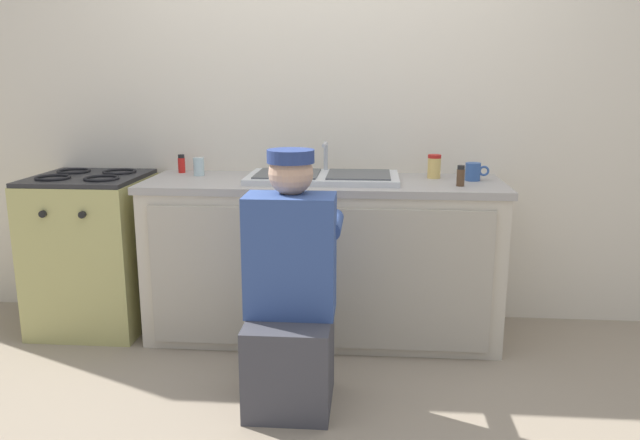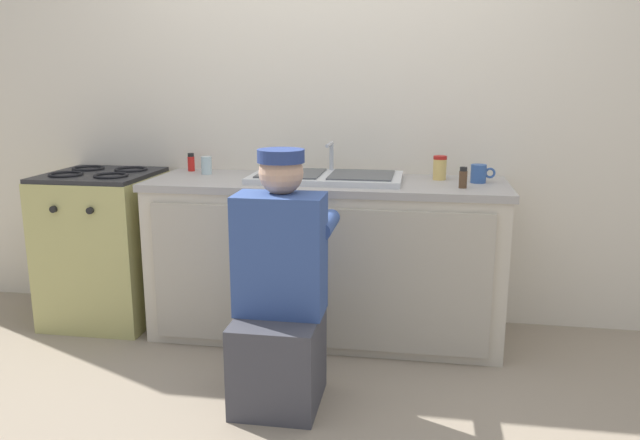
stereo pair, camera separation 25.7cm
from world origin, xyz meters
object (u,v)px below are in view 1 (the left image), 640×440
water_glass (199,167)px  condiment_jar (434,166)px  sink_double_basin (323,177)px  stove_range (94,251)px  spice_bottle_pepper (461,176)px  plumber_person (290,301)px  coffee_mug (473,172)px  spice_bottle_red (182,164)px

water_glass → condiment_jar: size_ratio=0.78×
sink_double_basin → water_glass: bearing=171.4°
stove_range → spice_bottle_pepper: 2.07m
plumber_person → coffee_mug: size_ratio=8.76×
coffee_mug → spice_bottle_pepper: bearing=-117.1°
spice_bottle_red → condiment_jar: bearing=-3.4°
spice_bottle_pepper → stove_range: bearing=176.5°
water_glass → coffee_mug: size_ratio=0.79×
stove_range → plumber_person: 1.45m
sink_double_basin → water_glass: size_ratio=8.00×
plumber_person → water_glass: 1.17m
plumber_person → condiment_jar: 1.21m
water_glass → coffee_mug: bearing=-2.0°
stove_range → spice_bottle_red: size_ratio=8.42×
sink_double_basin → coffee_mug: size_ratio=6.35×
stove_range → condiment_jar: bearing=3.7°
coffee_mug → condiment_jar: size_ratio=0.98×
spice_bottle_red → water_glass: spice_bottle_red is taller
condiment_jar → spice_bottle_pepper: bearing=-66.1°
coffee_mug → condiment_jar: bearing=161.5°
coffee_mug → condiment_jar: condiment_jar is taller
plumber_person → water_glass: size_ratio=11.04×
plumber_person → condiment_jar: bearing=52.9°
sink_double_basin → water_glass: sink_double_basin is taller
spice_bottle_red → spice_bottle_pepper: size_ratio=1.00×
plumber_person → spice_bottle_red: plumber_person is taller
plumber_person → condiment_jar: size_ratio=8.63×
condiment_jar → sink_double_basin: bearing=-168.6°
spice_bottle_pepper → sink_double_basin: bearing=169.9°
sink_double_basin → stove_range: size_ratio=0.90×
spice_bottle_pepper → water_glass: size_ratio=1.05×
sink_double_basin → condiment_jar: size_ratio=6.25×
spice_bottle_pepper → coffee_mug: (0.09, 0.18, -0.00)m
stove_range → plumber_person: (1.22, -0.77, 0.02)m
condiment_jar → water_glass: bearing=-179.4°
stove_range → condiment_jar: condiment_jar is taller
spice_bottle_pepper → condiment_jar: size_ratio=0.82×
sink_double_basin → spice_bottle_red: 0.86m
spice_bottle_pepper → water_glass: 1.43m
stove_range → plumber_person: size_ratio=0.80×
stove_range → water_glass: (0.60, 0.11, 0.47)m
spice_bottle_pepper → coffee_mug: bearing=62.9°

